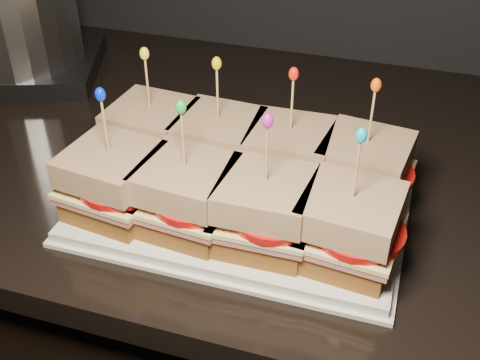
% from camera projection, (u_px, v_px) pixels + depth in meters
% --- Properties ---
extents(cabinet, '(2.31, 0.69, 0.85)m').
position_uv_depth(cabinet, '(253.00, 348.00, 1.17)').
color(cabinet, black).
rests_on(cabinet, ground).
extents(granite_slab, '(2.35, 0.73, 0.04)m').
position_uv_depth(granite_slab, '(256.00, 157.00, 0.91)').
color(granite_slab, black).
rests_on(granite_slab, cabinet).
extents(platter, '(0.40, 0.25, 0.02)m').
position_uv_depth(platter, '(240.00, 209.00, 0.76)').
color(platter, white).
rests_on(platter, granite_slab).
extents(platter_rim, '(0.41, 0.26, 0.01)m').
position_uv_depth(platter_rim, '(240.00, 213.00, 0.77)').
color(platter_rim, white).
rests_on(platter_rim, granite_slab).
extents(sandwich_0_bread_bot, '(0.11, 0.11, 0.03)m').
position_uv_depth(sandwich_0_bread_bot, '(154.00, 153.00, 0.83)').
color(sandwich_0_bread_bot, '#572E12').
rests_on(sandwich_0_bread_bot, platter).
extents(sandwich_0_ham, '(0.12, 0.11, 0.01)m').
position_uv_depth(sandwich_0_ham, '(153.00, 142.00, 0.82)').
color(sandwich_0_ham, '#BD6461').
rests_on(sandwich_0_ham, sandwich_0_bread_bot).
extents(sandwich_0_cheese, '(0.12, 0.12, 0.01)m').
position_uv_depth(sandwich_0_cheese, '(153.00, 137.00, 0.82)').
color(sandwich_0_cheese, '#FFE799').
rests_on(sandwich_0_cheese, sandwich_0_ham).
extents(sandwich_0_tomato, '(0.10, 0.10, 0.01)m').
position_uv_depth(sandwich_0_tomato, '(159.00, 136.00, 0.80)').
color(sandwich_0_tomato, red).
rests_on(sandwich_0_tomato, sandwich_0_cheese).
extents(sandwich_0_bread_top, '(0.11, 0.11, 0.03)m').
position_uv_depth(sandwich_0_bread_top, '(151.00, 118.00, 0.80)').
color(sandwich_0_bread_top, '#5D2F14').
rests_on(sandwich_0_bread_top, sandwich_0_tomato).
extents(sandwich_0_pick, '(0.00, 0.00, 0.09)m').
position_uv_depth(sandwich_0_pick, '(148.00, 86.00, 0.77)').
color(sandwich_0_pick, tan).
rests_on(sandwich_0_pick, sandwich_0_bread_top).
extents(sandwich_0_frill, '(0.01, 0.01, 0.02)m').
position_uv_depth(sandwich_0_frill, '(144.00, 54.00, 0.74)').
color(sandwich_0_frill, yellow).
rests_on(sandwich_0_frill, sandwich_0_pick).
extents(sandwich_1_bread_bot, '(0.11, 0.11, 0.03)m').
position_uv_depth(sandwich_1_bread_bot, '(219.00, 164.00, 0.81)').
color(sandwich_1_bread_bot, '#572E12').
rests_on(sandwich_1_bread_bot, platter).
extents(sandwich_1_ham, '(0.12, 0.11, 0.01)m').
position_uv_depth(sandwich_1_ham, '(219.00, 153.00, 0.80)').
color(sandwich_1_ham, '#BD6461').
rests_on(sandwich_1_ham, sandwich_1_bread_bot).
extents(sandwich_1_cheese, '(0.12, 0.11, 0.01)m').
position_uv_depth(sandwich_1_cheese, '(219.00, 149.00, 0.79)').
color(sandwich_1_cheese, '#FFE799').
rests_on(sandwich_1_cheese, sandwich_1_ham).
extents(sandwich_1_tomato, '(0.10, 0.10, 0.01)m').
position_uv_depth(sandwich_1_tomato, '(226.00, 148.00, 0.78)').
color(sandwich_1_tomato, red).
rests_on(sandwich_1_tomato, sandwich_1_cheese).
extents(sandwich_1_bread_top, '(0.11, 0.11, 0.03)m').
position_uv_depth(sandwich_1_bread_top, '(218.00, 130.00, 0.77)').
color(sandwich_1_bread_top, '#5D2F14').
rests_on(sandwich_1_bread_top, sandwich_1_tomato).
extents(sandwich_1_pick, '(0.00, 0.00, 0.09)m').
position_uv_depth(sandwich_1_pick, '(217.00, 97.00, 0.75)').
color(sandwich_1_pick, tan).
rests_on(sandwich_1_pick, sandwich_1_bread_top).
extents(sandwich_1_frill, '(0.01, 0.01, 0.02)m').
position_uv_depth(sandwich_1_frill, '(217.00, 63.00, 0.72)').
color(sandwich_1_frill, '#E5D500').
rests_on(sandwich_1_frill, sandwich_1_pick).
extents(sandwich_2_bread_bot, '(0.10, 0.10, 0.03)m').
position_uv_depth(sandwich_2_bread_bot, '(288.00, 177.00, 0.78)').
color(sandwich_2_bread_bot, '#572E12').
rests_on(sandwich_2_bread_bot, platter).
extents(sandwich_2_ham, '(0.11, 0.11, 0.01)m').
position_uv_depth(sandwich_2_ham, '(288.00, 165.00, 0.77)').
color(sandwich_2_ham, '#BD6461').
rests_on(sandwich_2_ham, sandwich_2_bread_bot).
extents(sandwich_2_cheese, '(0.11, 0.11, 0.01)m').
position_uv_depth(sandwich_2_cheese, '(289.00, 161.00, 0.77)').
color(sandwich_2_cheese, '#FFE799').
rests_on(sandwich_2_cheese, sandwich_2_ham).
extents(sandwich_2_tomato, '(0.10, 0.10, 0.01)m').
position_uv_depth(sandwich_2_tomato, '(297.00, 160.00, 0.76)').
color(sandwich_2_tomato, red).
rests_on(sandwich_2_tomato, sandwich_2_cheese).
extents(sandwich_2_bread_top, '(0.10, 0.10, 0.03)m').
position_uv_depth(sandwich_2_bread_top, '(290.00, 141.00, 0.75)').
color(sandwich_2_bread_top, '#5D2F14').
rests_on(sandwich_2_bread_top, sandwich_2_tomato).
extents(sandwich_2_pick, '(0.00, 0.00, 0.09)m').
position_uv_depth(sandwich_2_pick, '(292.00, 108.00, 0.72)').
color(sandwich_2_pick, tan).
rests_on(sandwich_2_pick, sandwich_2_bread_top).
extents(sandwich_2_frill, '(0.01, 0.01, 0.02)m').
position_uv_depth(sandwich_2_frill, '(294.00, 74.00, 0.70)').
color(sandwich_2_frill, red).
rests_on(sandwich_2_frill, sandwich_2_pick).
extents(sandwich_3_bread_bot, '(0.11, 0.11, 0.03)m').
position_uv_depth(sandwich_3_bread_bot, '(361.00, 190.00, 0.76)').
color(sandwich_3_bread_bot, '#572E12').
rests_on(sandwich_3_bread_bot, platter).
extents(sandwich_3_ham, '(0.12, 0.12, 0.01)m').
position_uv_depth(sandwich_3_ham, '(362.00, 178.00, 0.75)').
color(sandwich_3_ham, '#BD6461').
rests_on(sandwich_3_ham, sandwich_3_bread_bot).
extents(sandwich_3_cheese, '(0.12, 0.12, 0.01)m').
position_uv_depth(sandwich_3_cheese, '(363.00, 174.00, 0.75)').
color(sandwich_3_cheese, '#FFE799').
rests_on(sandwich_3_cheese, sandwich_3_ham).
extents(sandwich_3_tomato, '(0.10, 0.10, 0.01)m').
position_uv_depth(sandwich_3_tomato, '(373.00, 173.00, 0.73)').
color(sandwich_3_tomato, red).
rests_on(sandwich_3_tomato, sandwich_3_cheese).
extents(sandwich_3_bread_top, '(0.11, 0.11, 0.03)m').
position_uv_depth(sandwich_3_bread_top, '(366.00, 154.00, 0.73)').
color(sandwich_3_bread_top, '#5D2F14').
rests_on(sandwich_3_bread_top, sandwich_3_tomato).
extents(sandwich_3_pick, '(0.00, 0.00, 0.09)m').
position_uv_depth(sandwich_3_pick, '(371.00, 120.00, 0.70)').
color(sandwich_3_pick, tan).
rests_on(sandwich_3_pick, sandwich_3_bread_top).
extents(sandwich_3_frill, '(0.01, 0.01, 0.02)m').
position_uv_depth(sandwich_3_frill, '(376.00, 85.00, 0.67)').
color(sandwich_3_frill, '#F85405').
rests_on(sandwich_3_frill, sandwich_3_pick).
extents(sandwich_4_bread_bot, '(0.11, 0.11, 0.03)m').
position_uv_depth(sandwich_4_bread_bot, '(116.00, 201.00, 0.74)').
color(sandwich_4_bread_bot, '#572E12').
rests_on(sandwich_4_bread_bot, platter).
extents(sandwich_4_ham, '(0.12, 0.12, 0.01)m').
position_uv_depth(sandwich_4_ham, '(115.00, 189.00, 0.73)').
color(sandwich_4_ham, '#BD6461').
rests_on(sandwich_4_ham, sandwich_4_bread_bot).
extents(sandwich_4_cheese, '(0.12, 0.12, 0.01)m').
position_uv_depth(sandwich_4_cheese, '(114.00, 184.00, 0.73)').
color(sandwich_4_cheese, '#FFE799').
rests_on(sandwich_4_cheese, sandwich_4_ham).
extents(sandwich_4_tomato, '(0.10, 0.10, 0.01)m').
position_uv_depth(sandwich_4_tomato, '(120.00, 184.00, 0.72)').
color(sandwich_4_tomato, red).
rests_on(sandwich_4_tomato, sandwich_4_cheese).
extents(sandwich_4_bread_top, '(0.11, 0.11, 0.03)m').
position_uv_depth(sandwich_4_bread_top, '(111.00, 164.00, 0.71)').
color(sandwich_4_bread_top, '#5D2F14').
rests_on(sandwich_4_bread_top, sandwich_4_tomato).
extents(sandwich_4_pick, '(0.00, 0.00, 0.09)m').
position_uv_depth(sandwich_4_pick, '(106.00, 130.00, 0.68)').
color(sandwich_4_pick, tan).
rests_on(sandwich_4_pick, sandwich_4_bread_top).
extents(sandwich_4_frill, '(0.01, 0.01, 0.02)m').
position_uv_depth(sandwich_4_frill, '(100.00, 94.00, 0.66)').
color(sandwich_4_frill, '#0521DE').
rests_on(sandwich_4_frill, sandwich_4_pick).
extents(sandwich_5_bread_bot, '(0.11, 0.11, 0.03)m').
position_uv_depth(sandwich_5_bread_bot, '(188.00, 215.00, 0.72)').
color(sandwich_5_bread_bot, '#572E12').
rests_on(sandwich_5_bread_bot, platter).
extents(sandwich_5_ham, '(0.12, 0.12, 0.01)m').
position_uv_depth(sandwich_5_ham, '(187.00, 203.00, 0.71)').
color(sandwich_5_ham, '#BD6461').
rests_on(sandwich_5_ham, sandwich_5_bread_bot).
extents(sandwich_5_cheese, '(0.12, 0.12, 0.01)m').
position_uv_depth(sandwich_5_cheese, '(187.00, 199.00, 0.70)').
color(sandwich_5_cheese, '#FFE799').
rests_on(sandwich_5_cheese, sandwich_5_ham).
extents(sandwich_5_tomato, '(0.10, 0.10, 0.01)m').
position_uv_depth(sandwich_5_tomato, '(194.00, 198.00, 0.69)').
color(sandwich_5_tomato, red).
rests_on(sandwich_5_tomato, sandwich_5_cheese).
extents(sandwich_5_bread_top, '(0.11, 0.11, 0.03)m').
position_uv_depth(sandwich_5_bread_top, '(185.00, 178.00, 0.69)').
color(sandwich_5_bread_top, '#5D2F14').
rests_on(sandwich_5_bread_top, sandwich_5_tomato).
extents(sandwich_5_pick, '(0.00, 0.00, 0.09)m').
position_uv_depth(sandwich_5_pick, '(183.00, 143.00, 0.66)').
color(sandwich_5_pick, tan).
rests_on(sandwich_5_pick, sandwich_5_bread_top).
extents(sandwich_5_frill, '(0.01, 0.01, 0.02)m').
position_uv_depth(sandwich_5_frill, '(181.00, 107.00, 0.63)').
color(sandwich_5_frill, green).
rests_on(sandwich_5_frill, sandwich_5_pick).
extents(sandwich_6_bread_bot, '(0.10, 0.10, 0.03)m').
position_uv_depth(sandwich_6_bread_bot, '(264.00, 231.00, 0.70)').
color(sandwich_6_bread_bot, '#572E12').
rests_on(sandwich_6_bread_bot, platter).
extents(sandwich_6_ham, '(0.11, 0.11, 0.01)m').
position_uv_depth(sandwich_6_ham, '(265.00, 219.00, 0.68)').
color(sandwich_6_ham, '#BD6461').
rests_on(sandwich_6_ham, sandwich_6_bread_bot).
extents(sandwich_6_cheese, '(0.11, 0.11, 0.01)m').
position_uv_depth(sandwich_6_cheese, '(265.00, 214.00, 0.68)').
color(sandwich_6_cheese, '#FFE799').
rests_on(sandwich_6_cheese, sandwich_6_ham).
extents(sandwich_6_tomato, '(0.10, 0.10, 0.01)m').
position_uv_depth(sandwich_6_tomato, '(274.00, 214.00, 0.67)').
color(sandwich_6_tomato, red).
rests_on(sandwich_6_tomato, sandwich_6_cheese).
extents(sandwich_6_bread_top, '(0.10, 0.10, 0.03)m').
position_uv_depth(sandwich_6_bread_top, '(265.00, 193.00, 0.66)').
color(sandwich_6_bread_top, '#5D2F14').
rests_on(sandwich_6_bread_top, sandwich_6_tomato).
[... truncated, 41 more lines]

